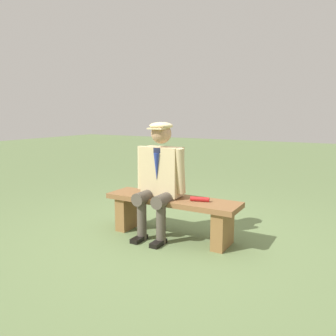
% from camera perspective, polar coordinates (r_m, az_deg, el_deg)
% --- Properties ---
extents(ground_plane, '(30.00, 30.00, 0.00)m').
position_cam_1_polar(ground_plane, '(4.13, 0.65, -11.53)').
color(ground_plane, '#657B4A').
extents(bench, '(1.63, 0.44, 0.48)m').
position_cam_1_polar(bench, '(4.03, 0.66, -7.12)').
color(bench, brown).
rests_on(bench, ground).
extents(seated_man, '(0.63, 0.56, 1.37)m').
position_cam_1_polar(seated_man, '(3.95, -1.40, -1.02)').
color(seated_man, '#C9B283').
rests_on(seated_man, ground).
extents(rolled_magazine, '(0.22, 0.10, 0.05)m').
position_cam_1_polar(rolled_magazine, '(3.83, 5.43, -5.27)').
color(rolled_magazine, '#B21E1E').
rests_on(rolled_magazine, bench).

